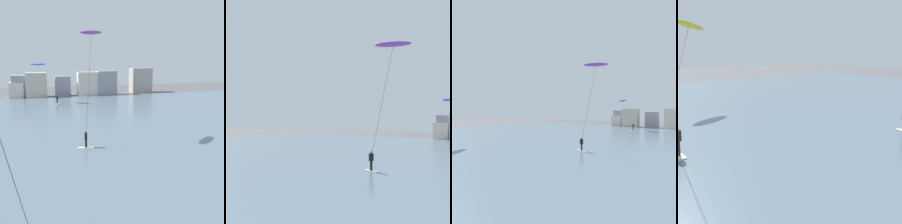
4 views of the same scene
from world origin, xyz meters
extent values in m
cube|color=slate|center=(0.00, 31.28, 0.05)|extent=(84.00, 52.00, 0.10)
cube|color=beige|center=(-9.43, 59.35, 1.62)|extent=(2.87, 2.66, 3.24)
cube|color=gray|center=(-8.61, 59.95, 2.34)|extent=(3.51, 3.21, 4.67)
cube|color=beige|center=(-5.40, 59.08, 2.61)|extent=(4.29, 3.31, 5.21)
cube|color=gray|center=(0.17, 59.65, 2.16)|extent=(3.27, 2.56, 4.33)
cube|color=beige|center=(5.76, 58.38, 2.61)|extent=(4.90, 2.22, 5.22)
cube|color=gray|center=(9.78, 58.48, 2.69)|extent=(4.35, 2.77, 5.38)
cube|color=#A89E93|center=(18.90, 60.41, 2.93)|extent=(4.93, 2.94, 5.87)
cube|color=silver|center=(-1.92, 22.88, 0.13)|extent=(1.46, 0.75, 0.06)
cylinder|color=black|center=(-1.92, 22.88, 0.55)|extent=(0.20, 0.20, 0.78)
cube|color=black|center=(-1.92, 22.88, 1.24)|extent=(0.29, 0.38, 0.60)
sphere|color=#9E7051|center=(-1.92, 22.88, 1.65)|extent=(0.20, 0.20, 0.20)
cylinder|color=#333333|center=(-1.41, 23.77, 5.78)|extent=(1.05, 1.80, 9.18)
ellipsoid|color=purple|center=(-0.90, 24.65, 10.51)|extent=(3.03, 2.80, 0.60)
cube|color=silver|center=(-2.13, 48.22, 0.13)|extent=(1.10, 1.43, 0.06)
cylinder|color=#191E33|center=(-2.13, 48.22, 0.55)|extent=(0.20, 0.20, 0.78)
cube|color=#191E33|center=(-2.13, 48.22, 1.24)|extent=(0.40, 0.36, 0.60)
sphere|color=#9E7051|center=(-2.13, 48.22, 1.65)|extent=(0.20, 0.20, 0.20)
cylinder|color=#333333|center=(-3.61, 48.98, 4.09)|extent=(3.00, 1.54, 5.82)
ellipsoid|color=blue|center=(-5.10, 49.73, 7.15)|extent=(3.32, 3.60, 0.58)
camera|label=1|loc=(-6.45, -0.71, 8.21)|focal=43.76mm
camera|label=2|loc=(10.93, 3.38, 4.55)|focal=46.34mm
camera|label=3|loc=(8.62, 3.38, 5.04)|focal=30.06mm
camera|label=4|loc=(10.54, 2.45, 5.93)|focal=53.68mm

